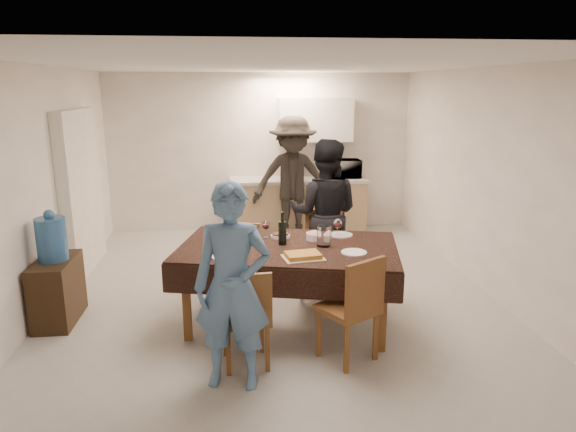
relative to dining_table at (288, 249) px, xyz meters
name	(u,v)px	position (x,y,z in m)	size (l,w,h in m)	color
floor	(275,296)	(-0.07, 0.72, -0.80)	(5.00, 6.00, 0.02)	#ACACA7
ceiling	(274,64)	(-0.07, 0.72, 1.80)	(5.00, 6.00, 0.02)	white
wall_back	(260,153)	(-0.07, 3.72, 0.50)	(5.00, 0.02, 2.60)	white
wall_front	(319,290)	(-0.07, -2.28, 0.50)	(5.00, 0.02, 2.60)	white
wall_left	(39,191)	(-2.57, 0.72, 0.50)	(0.02, 6.00, 2.60)	white
wall_right	(490,182)	(2.43, 0.72, 0.50)	(0.02, 6.00, 2.60)	white
stub_partition	(81,192)	(-2.49, 1.92, 0.25)	(0.15, 1.40, 2.10)	white
kitchen_base_cabinet	(298,207)	(0.53, 3.40, -0.37)	(2.20, 0.60, 0.86)	tan
kitchen_worktop	(298,180)	(0.53, 3.40, 0.09)	(2.24, 0.64, 0.05)	#B4B3AE
upper_cabinet	(316,120)	(0.83, 3.54, 1.05)	(1.20, 0.34, 0.70)	white
dining_table	(288,249)	(0.00, 0.00, 0.00)	(2.36, 1.69, 0.84)	black
chair_near_left	(245,309)	(-0.45, -0.84, -0.25)	(0.45, 0.45, 0.49)	brown
chair_near_right	(350,300)	(0.45, -0.84, -0.20)	(0.61, 0.64, 0.53)	brown
chair_far_left	(242,257)	(-0.45, 0.67, -0.29)	(0.45, 0.46, 0.45)	brown
chair_far_right	(321,248)	(0.45, 0.66, -0.21)	(0.57, 0.58, 0.52)	brown
console	(58,291)	(-2.35, 0.30, -0.46)	(0.36, 0.72, 0.67)	#322210
water_jug	(52,239)	(-2.35, 0.30, 0.09)	(0.29, 0.29, 0.44)	#3770B0
wine_bottle	(282,228)	(-0.05, 0.05, 0.21)	(0.08, 0.08, 0.33)	black
water_pitcher	(324,236)	(0.35, -0.05, 0.14)	(0.14, 0.14, 0.21)	white
savoury_tart	(303,255)	(0.10, -0.38, 0.06)	(0.37, 0.27, 0.05)	gold
salad_bowl	(315,236)	(0.30, 0.18, 0.07)	(0.18, 0.18, 0.07)	white
mushroom_dish	(280,236)	(-0.05, 0.28, 0.05)	(0.19, 0.19, 0.03)	white
wine_glass_a	(232,245)	(-0.55, -0.25, 0.14)	(0.09, 0.09, 0.21)	white
wine_glass_b	(338,228)	(0.55, 0.25, 0.14)	(0.09, 0.09, 0.20)	white
wine_glass_c	(266,229)	(-0.20, 0.30, 0.13)	(0.08, 0.08, 0.19)	white
plate_near_left	(227,257)	(-0.60, -0.30, 0.05)	(0.29, 0.29, 0.02)	white
plate_near_right	(354,252)	(0.60, -0.30, 0.05)	(0.24, 0.24, 0.01)	white
plate_far_left	(228,238)	(-0.60, 0.30, 0.05)	(0.26, 0.26, 0.02)	white
plate_far_right	(341,235)	(0.60, 0.30, 0.05)	(0.24, 0.24, 0.01)	white
microwave	(344,169)	(1.28, 3.40, 0.26)	(0.54, 0.36, 0.30)	white
person_near	(232,287)	(-0.55, -1.05, 0.05)	(0.61, 0.40, 1.68)	#537BA8
person_far	(324,214)	(0.55, 1.05, 0.10)	(0.87, 0.68, 1.79)	black
person_kitchen	(293,180)	(0.39, 2.95, 0.18)	(1.26, 0.72, 1.95)	black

